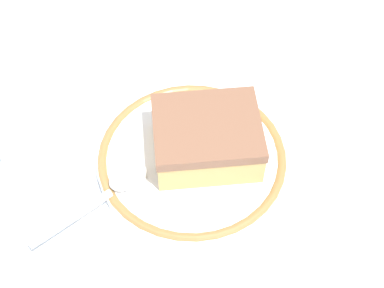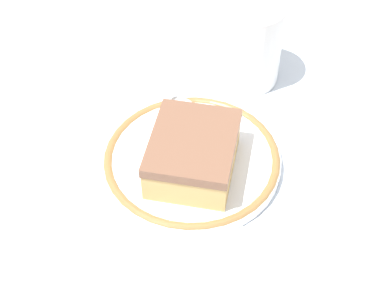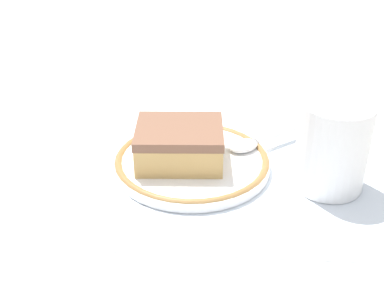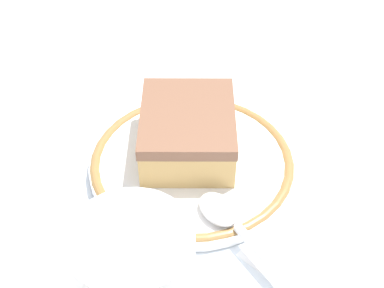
# 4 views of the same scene
# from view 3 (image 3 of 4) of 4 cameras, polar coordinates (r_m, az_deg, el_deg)

# --- Properties ---
(ground_plane) EXTENTS (2.40, 2.40, 0.00)m
(ground_plane) POSITION_cam_3_polar(r_m,az_deg,el_deg) (0.63, -1.19, -1.49)
(ground_plane) COLOR #B7B2A8
(placemat) EXTENTS (0.48, 0.36, 0.00)m
(placemat) POSITION_cam_3_polar(r_m,az_deg,el_deg) (0.63, -1.19, -1.43)
(placemat) COLOR silver
(placemat) RESTS_ON ground_plane
(plate) EXTENTS (0.19, 0.19, 0.01)m
(plate) POSITION_cam_3_polar(r_m,az_deg,el_deg) (0.60, 0.00, -2.03)
(plate) COLOR white
(plate) RESTS_ON placemat
(cake_slice) EXTENTS (0.11, 0.09, 0.04)m
(cake_slice) POSITION_cam_3_polar(r_m,az_deg,el_deg) (0.58, -1.02, 0.01)
(cake_slice) COLOR tan
(cake_slice) RESTS_ON plate
(spoon) EXTENTS (0.11, 0.09, 0.01)m
(spoon) POSITION_cam_3_polar(r_m,az_deg,el_deg) (0.63, 7.27, 0.40)
(spoon) COLOR silver
(spoon) RESTS_ON plate
(cup) EXTENTS (0.08, 0.08, 0.10)m
(cup) POSITION_cam_3_polar(r_m,az_deg,el_deg) (0.57, 15.76, -0.83)
(cup) COLOR white
(cup) RESTS_ON placemat
(napkin) EXTENTS (0.17, 0.17, 0.00)m
(napkin) POSITION_cam_3_polar(r_m,az_deg,el_deg) (0.71, 7.31, 2.50)
(napkin) COLOR white
(napkin) RESTS_ON placemat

